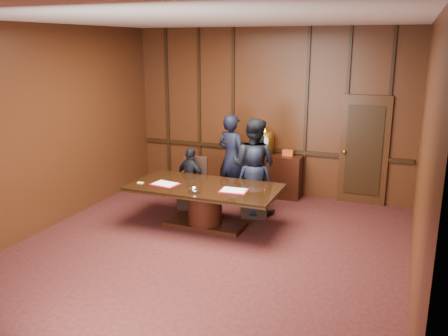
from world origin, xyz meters
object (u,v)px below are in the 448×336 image
(signatory_right, at_px, (254,182))
(witness_left, at_px, (232,158))
(conference_table, at_px, (205,199))
(sideboard, at_px, (264,173))
(signatory_left, at_px, (191,178))
(witness_right, at_px, (254,166))

(signatory_right, bearing_deg, witness_left, -59.96)
(signatory_right, bearing_deg, conference_table, 36.59)
(sideboard, bearing_deg, signatory_left, -128.42)
(conference_table, distance_m, signatory_right, 1.04)
(signatory_right, relative_size, witness_left, 0.76)
(signatory_left, distance_m, witness_left, 0.99)
(sideboard, relative_size, signatory_left, 1.31)
(conference_table, relative_size, witness_left, 1.45)
(conference_table, distance_m, witness_left, 1.61)
(sideboard, height_order, signatory_left, sideboard)
(sideboard, height_order, witness_right, witness_right)
(signatory_right, relative_size, witness_right, 0.74)
(sideboard, relative_size, signatory_right, 1.17)
(signatory_right, xyz_separation_m, witness_right, (-0.10, 0.25, 0.24))
(conference_table, xyz_separation_m, signatory_left, (-0.65, 0.80, 0.10))
(signatory_left, relative_size, witness_left, 0.68)
(sideboard, bearing_deg, witness_left, -130.94)
(witness_left, bearing_deg, conference_table, 111.58)
(sideboard, xyz_separation_m, signatory_left, (-1.08, -1.36, 0.12))
(sideboard, relative_size, witness_right, 0.87)
(signatory_right, bearing_deg, witness_right, -81.90)
(witness_left, relative_size, witness_right, 0.98)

